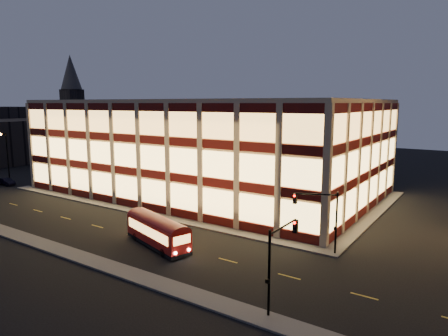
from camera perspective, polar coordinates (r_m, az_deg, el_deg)
The scene contains 13 objects.
ground at distance 50.89m, azimuth -10.90°, elevation -6.88°, with size 200.00×200.00×0.00m, color black.
sidewalk_office_south at distance 53.62m, azimuth -12.43°, elevation -6.02°, with size 54.00×2.00×0.15m, color #514F4C.
sidewalk_office_east at distance 54.56m, azimuth 20.53°, elevation -6.13°, with size 2.00×30.00×0.15m, color #514F4C.
sidewalk_near at distance 43.15m, azimuth -23.35°, elevation -10.36°, with size 100.00×2.00×0.15m, color #514F4C.
office_building at distance 64.04m, azimuth -2.25°, elevation 3.20°, with size 50.45×30.45×14.50m.
bg_building_a at distance 110.42m, azimuth -27.49°, elevation 3.54°, with size 18.00×28.00×10.00m, color #2D2621.
church_tower at distance 128.61m, azimuth -20.71°, elevation 6.44°, with size 5.00×5.00×18.00m, color #2D2621.
church_spire at distance 128.83m, azimuth -21.07°, elevation 12.66°, with size 6.00×6.00×10.00m, color #4C473F.
traffic_signal_far at distance 38.17m, azimuth 13.70°, elevation -6.03°, with size 3.79×1.87×6.00m.
traffic_signal_near at distance 27.78m, azimuth 7.93°, elevation -11.65°, with size 0.32×4.45×6.00m.
street_lamp_a at distance 77.74m, azimuth -28.67°, elevation 1.82°, with size 0.44×1.22×9.02m.
trolley_bus at distance 40.26m, azimuth -9.48°, elevation -8.69°, with size 9.20×4.84×3.03m.
parked_car_1 at distance 78.38m, azimuth -28.64°, elevation -1.71°, with size 1.32×3.78×1.25m, color black.
Camera 1 is at (34.77, -34.43, 14.00)m, focal length 32.00 mm.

